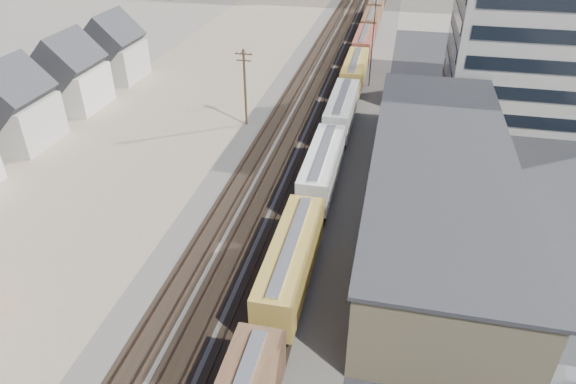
# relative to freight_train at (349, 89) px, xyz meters

# --- Properties ---
(ballast_bed) EXTENTS (18.00, 200.00, 0.06)m
(ballast_bed) POSITION_rel_freight_train_xyz_m (-3.80, -0.53, -2.76)
(ballast_bed) COLOR #4C4742
(ballast_bed) RESTS_ON ground
(dirt_yard) EXTENTS (24.00, 180.00, 0.03)m
(dirt_yard) POSITION_rel_freight_train_xyz_m (-23.80, -10.53, -2.78)
(dirt_yard) COLOR #84705B
(dirt_yard) RESTS_ON ground
(asphalt_lot) EXTENTS (26.00, 120.00, 0.04)m
(asphalt_lot) POSITION_rel_freight_train_xyz_m (18.20, -15.53, -2.77)
(asphalt_lot) COLOR #232326
(asphalt_lot) RESTS_ON ground
(rail_tracks) EXTENTS (11.40, 200.00, 0.24)m
(rail_tracks) POSITION_rel_freight_train_xyz_m (-4.35, -0.53, -2.68)
(rail_tracks) COLOR black
(rail_tracks) RESTS_ON ground
(freight_train) EXTENTS (3.00, 119.74, 4.46)m
(freight_train) POSITION_rel_freight_train_xyz_m (0.00, 0.00, 0.00)
(freight_train) COLOR black
(freight_train) RESTS_ON ground
(warehouse) EXTENTS (12.40, 40.40, 7.25)m
(warehouse) POSITION_rel_freight_train_xyz_m (11.18, -25.53, 0.86)
(warehouse) COLOR tan
(warehouse) RESTS_ON ground
(office_tower) EXTENTS (22.60, 18.60, 18.45)m
(office_tower) POSITION_rel_freight_train_xyz_m (24.15, 4.42, 6.47)
(office_tower) COLOR #9E998E
(office_tower) RESTS_ON ground
(utility_pole_north) EXTENTS (2.20, 0.32, 10.00)m
(utility_pole_north) POSITION_rel_freight_train_xyz_m (-12.30, -8.53, 2.50)
(utility_pole_north) COLOR #382619
(utility_pole_north) RESTS_ON ground
(radio_mast) EXTENTS (1.20, 0.16, 18.00)m
(radio_mast) POSITION_rel_freight_train_xyz_m (2.20, 9.47, 6.33)
(radio_mast) COLOR black
(radio_mast) RESTS_ON ground
(parked_car_blue) EXTENTS (5.75, 4.93, 1.47)m
(parked_car_blue) POSITION_rel_freight_train_xyz_m (18.22, 2.70, -2.06)
(parked_car_blue) COLOR navy
(parked_car_blue) RESTS_ON ground
(parked_car_far) EXTENTS (3.39, 5.13, 1.62)m
(parked_car_far) POSITION_rel_freight_train_xyz_m (24.81, 10.85, -1.98)
(parked_car_far) COLOR white
(parked_car_far) RESTS_ON ground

